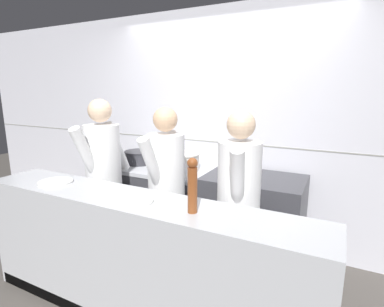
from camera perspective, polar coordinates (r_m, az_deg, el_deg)
The scene contains 14 objects.
ground_plane at distance 2.81m, azimuth -5.53°, elevation -26.12°, with size 14.00×14.00×0.00m, color #4C4742.
wall_back_tiled at distance 3.40m, azimuth 5.87°, elevation 4.71°, with size 8.00×0.06×2.60m.
oven_range at distance 3.52m, azimuth -5.82°, elevation -9.45°, with size 1.14×0.71×0.88m.
prep_counter at distance 3.11m, azimuth 11.45°, elevation -12.51°, with size 0.94×0.65×0.91m.
pass_counter at distance 2.43m, azimuth -10.62°, elevation -19.23°, with size 2.74×0.45×0.97m.
stock_pot at distance 3.54m, azimuth -10.10°, elevation -0.62°, with size 0.33×0.33×0.15m.
sauce_pot at distance 3.21m, azimuth -1.58°, elevation -1.44°, with size 0.35×0.35×0.18m.
mixing_bowl_steel at distance 3.02m, azimuth 7.73°, elevation -3.05°, with size 0.27×0.27×0.09m.
plated_dish_main at distance 2.76m, azimuth -24.57°, elevation -4.96°, with size 0.28×0.28×0.02m.
plated_dish_appetiser at distance 2.14m, azimuth -10.50°, elevation -8.88°, with size 0.23×0.23×0.02m.
pepper_mill at distance 1.88m, azimuth 0.08°, elevation -5.90°, with size 0.07×0.07×0.36m.
chef_head_cook at distance 3.04m, azimuth -16.43°, elevation -4.00°, with size 0.34×0.72×1.65m.
chef_sous at distance 2.69m, azimuth -4.87°, elevation -6.37°, with size 0.34×0.70×1.59m.
chef_line at distance 2.35m, azimuth 8.81°, elevation -9.30°, with size 0.39×0.69×1.59m.
Camera 1 is at (1.21, -1.84, 1.74)m, focal length 28.00 mm.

